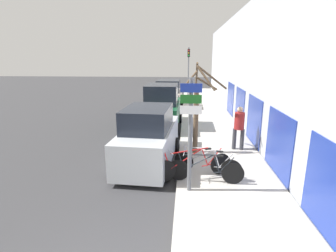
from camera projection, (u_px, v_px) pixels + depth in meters
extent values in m
plane|color=#333335|center=(163.00, 130.00, 14.23)|extent=(80.00, 80.00, 0.00)
cube|color=#ADA89E|center=(207.00, 118.00, 16.74)|extent=(3.20, 32.00, 0.15)
cube|color=#B2B7C1|center=(238.00, 68.00, 15.82)|extent=(0.20, 32.00, 6.50)
cube|color=navy|center=(332.00, 194.00, 5.31)|extent=(0.03, 2.34, 2.04)
cube|color=navy|center=(278.00, 144.00, 8.41)|extent=(0.03, 2.34, 2.04)
cube|color=navy|center=(254.00, 120.00, 11.51)|extent=(0.03, 2.34, 2.04)
cube|color=navy|center=(240.00, 107.00, 14.61)|extent=(0.03, 2.34, 2.04)
cube|color=navy|center=(230.00, 98.00, 17.71)|extent=(0.03, 2.34, 2.04)
cylinder|color=#595B60|center=(190.00, 137.00, 7.15)|extent=(0.12, 0.12, 3.21)
cube|color=navy|center=(191.00, 88.00, 6.74)|extent=(0.57, 0.02, 0.23)
cube|color=#19591E|center=(191.00, 99.00, 6.82)|extent=(0.56, 0.02, 0.23)
cube|color=white|center=(191.00, 110.00, 6.89)|extent=(0.58, 0.02, 0.23)
cylinder|color=black|center=(178.00, 170.00, 8.07)|extent=(0.67, 0.09, 0.67)
cylinder|color=black|center=(233.00, 174.00, 7.83)|extent=(0.67, 0.09, 0.67)
cylinder|color=black|center=(199.00, 162.00, 7.90)|extent=(0.92, 0.11, 0.55)
cylinder|color=black|center=(202.00, 155.00, 7.83)|extent=(1.07, 0.12, 0.09)
cylinder|color=black|center=(217.00, 164.00, 7.83)|extent=(0.20, 0.05, 0.48)
cylinder|color=black|center=(223.00, 172.00, 7.86)|extent=(0.58, 0.08, 0.08)
cylinder|color=black|center=(226.00, 165.00, 7.79)|extent=(0.43, 0.06, 0.54)
cylinder|color=black|center=(181.00, 162.00, 7.98)|extent=(0.20, 0.05, 0.58)
cube|color=black|center=(220.00, 156.00, 7.75)|extent=(0.21, 0.10, 0.04)
cylinder|color=#99999E|center=(184.00, 153.00, 7.90)|extent=(0.06, 0.44, 0.02)
cylinder|color=black|center=(165.00, 171.00, 7.95)|extent=(0.67, 0.29, 0.71)
cylinder|color=black|center=(221.00, 164.00, 8.50)|extent=(0.67, 0.29, 0.71)
cylinder|color=red|center=(187.00, 159.00, 8.08)|extent=(1.00, 0.42, 0.58)
cylinder|color=red|center=(190.00, 151.00, 8.04)|extent=(1.16, 0.49, 0.09)
cylinder|color=red|center=(205.00, 157.00, 8.26)|extent=(0.22, 0.12, 0.51)
cylinder|color=red|center=(211.00, 164.00, 8.40)|extent=(0.63, 0.27, 0.08)
cylinder|color=red|center=(214.00, 157.00, 8.36)|extent=(0.47, 0.21, 0.57)
cylinder|color=red|center=(168.00, 162.00, 7.90)|extent=(0.22, 0.11, 0.61)
cube|color=black|center=(208.00, 149.00, 8.22)|extent=(0.22, 0.15, 0.04)
cylinder|color=#99999E|center=(171.00, 152.00, 7.85)|extent=(0.18, 0.42, 0.02)
cylinder|color=black|center=(184.00, 161.00, 8.76)|extent=(0.64, 0.29, 0.68)
cylinder|color=black|center=(232.00, 170.00, 8.07)|extent=(0.64, 0.29, 0.68)
cylinder|color=#B7B7BC|center=(201.00, 155.00, 8.42)|extent=(0.84, 0.38, 0.56)
cylinder|color=#B7B7BC|center=(204.00, 149.00, 8.33)|extent=(0.98, 0.43, 0.09)
cylinder|color=#B7B7BC|center=(217.00, 159.00, 8.20)|extent=(0.19, 0.11, 0.49)
cylinder|color=#B7B7BC|center=(223.00, 168.00, 8.18)|extent=(0.53, 0.24, 0.08)
cylinder|color=#B7B7BC|center=(226.00, 161.00, 8.09)|extent=(0.40, 0.19, 0.54)
cylinder|color=#B7B7BC|center=(186.00, 153.00, 8.65)|extent=(0.19, 0.10, 0.59)
cube|color=black|center=(220.00, 151.00, 8.10)|extent=(0.22, 0.15, 0.04)
cylinder|color=#99999E|center=(189.00, 146.00, 8.54)|extent=(0.19, 0.42, 0.02)
cube|color=#B2B7BC|center=(149.00, 143.00, 9.70)|extent=(2.00, 4.43, 1.20)
cube|color=black|center=(148.00, 118.00, 9.28)|extent=(1.69, 2.35, 0.79)
cylinder|color=black|center=(136.00, 143.00, 11.21)|extent=(0.26, 0.62, 0.61)
cylinder|color=black|center=(176.00, 145.00, 10.98)|extent=(0.26, 0.62, 0.61)
cylinder|color=black|center=(116.00, 168.00, 8.64)|extent=(0.26, 0.62, 0.61)
cylinder|color=black|center=(167.00, 171.00, 8.42)|extent=(0.26, 0.62, 0.61)
cube|color=#144728|center=(162.00, 114.00, 14.54)|extent=(1.88, 4.35, 1.25)
cube|color=black|center=(162.00, 94.00, 14.08)|extent=(1.67, 2.27, 1.03)
cylinder|color=black|center=(150.00, 117.00, 16.02)|extent=(0.23, 0.64, 0.64)
cylinder|color=black|center=(180.00, 117.00, 15.88)|extent=(0.23, 0.64, 0.64)
cylinder|color=black|center=(142.00, 128.00, 13.44)|extent=(0.23, 0.64, 0.64)
cylinder|color=black|center=(177.00, 129.00, 13.29)|extent=(0.23, 0.64, 0.64)
cube|color=gray|center=(169.00, 99.00, 20.27)|extent=(1.92, 4.69, 1.16)
cube|color=black|center=(169.00, 86.00, 19.83)|extent=(1.70, 2.45, 0.86)
cylinder|color=black|center=(159.00, 101.00, 21.85)|extent=(0.23, 0.66, 0.66)
cylinder|color=black|center=(181.00, 101.00, 21.70)|extent=(0.23, 0.66, 0.66)
cylinder|color=black|center=(154.00, 107.00, 19.06)|extent=(0.23, 0.66, 0.66)
cylinder|color=black|center=(180.00, 108.00, 18.91)|extent=(0.23, 0.66, 0.66)
cylinder|color=#333338|center=(234.00, 139.00, 10.84)|extent=(0.16, 0.16, 0.87)
cylinder|color=#333338|center=(242.00, 140.00, 10.75)|extent=(0.16, 0.16, 0.87)
cylinder|color=maroon|center=(239.00, 121.00, 10.60)|extent=(0.40, 0.40, 0.69)
sphere|color=tan|center=(240.00, 110.00, 10.48)|extent=(0.24, 0.24, 0.24)
cylinder|color=brown|center=(196.00, 122.00, 10.23)|extent=(0.20, 0.20, 2.51)
cylinder|color=brown|center=(197.00, 76.00, 10.32)|extent=(0.10, 1.17, 1.05)
cylinder|color=brown|center=(207.00, 84.00, 9.91)|extent=(0.83, 0.26, 0.53)
cylinder|color=brown|center=(206.00, 78.00, 9.67)|extent=(0.75, 0.32, 0.93)
cylinder|color=brown|center=(189.00, 81.00, 9.73)|extent=(0.68, 0.33, 0.75)
cylinder|color=brown|center=(212.00, 78.00, 10.00)|extent=(1.26, 0.59, 0.96)
cylinder|color=#595B60|center=(188.00, 75.00, 22.13)|extent=(0.10, 0.10, 4.50)
cube|color=black|center=(189.00, 53.00, 21.57)|extent=(0.20, 0.16, 0.64)
sphere|color=red|center=(189.00, 50.00, 21.44)|extent=(0.11, 0.11, 0.11)
sphere|color=orange|center=(189.00, 53.00, 21.49)|extent=(0.11, 0.11, 0.11)
sphere|color=green|center=(189.00, 55.00, 21.54)|extent=(0.11, 0.11, 0.11)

